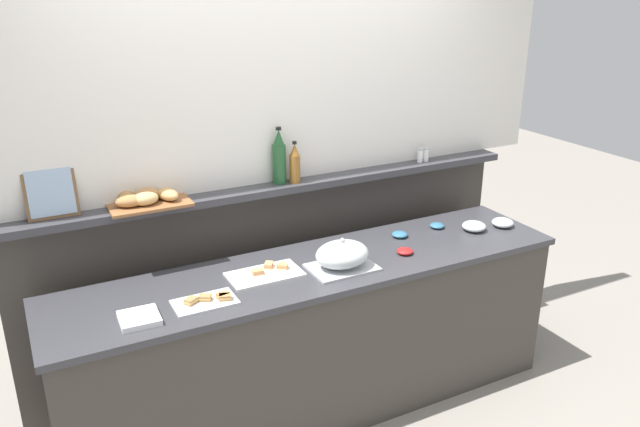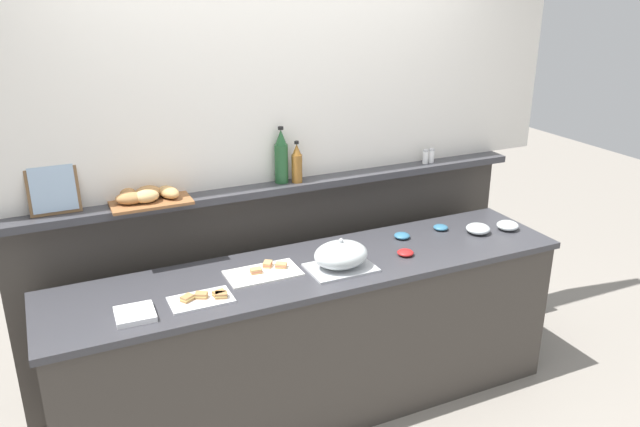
{
  "view_description": "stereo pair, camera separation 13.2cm",
  "coord_description": "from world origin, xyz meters",
  "px_view_note": "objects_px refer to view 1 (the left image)",
  "views": [
    {
      "loc": [
        -1.36,
        -2.66,
        2.3
      ],
      "look_at": [
        0.07,
        0.1,
        1.12
      ],
      "focal_mm": 35.62,
      "sensor_mm": 36.0,
      "label": 1
    },
    {
      "loc": [
        -1.24,
        -2.71,
        2.3
      ],
      "look_at": [
        0.07,
        0.1,
        1.12
      ],
      "focal_mm": 35.62,
      "sensor_mm": 36.0,
      "label": 2
    }
  ],
  "objects_px": {
    "condiment_bowl_red": "(437,226)",
    "sandwich_platter_front": "(207,301)",
    "wine_bottle_green": "(279,158)",
    "bread_basket": "(145,199)",
    "napkin_stack": "(139,318)",
    "glass_bowl_medium": "(503,223)",
    "vinegar_bottle_amber": "(295,164)",
    "salt_shaker": "(420,155)",
    "glass_bowl_large": "(474,227)",
    "condiment_bowl_dark": "(405,251)",
    "pepper_shaker": "(426,155)",
    "sandwich_platter_rear": "(266,273)",
    "condiment_bowl_teal": "(400,234)",
    "serving_cloche": "(342,256)",
    "framed_picture": "(51,193)"
  },
  "relations": [
    {
      "from": "condiment_bowl_red",
      "to": "sandwich_platter_front",
      "type": "bearing_deg",
      "value": -170.38
    },
    {
      "from": "wine_bottle_green",
      "to": "bread_basket",
      "type": "xyz_separation_m",
      "value": [
        -0.75,
        -0.02,
        -0.11
      ]
    },
    {
      "from": "napkin_stack",
      "to": "condiment_bowl_red",
      "type": "bearing_deg",
      "value": 8.61
    },
    {
      "from": "glass_bowl_medium",
      "to": "condiment_bowl_red",
      "type": "relative_size",
      "value": 1.49
    },
    {
      "from": "vinegar_bottle_amber",
      "to": "salt_shaker",
      "type": "relative_size",
      "value": 2.71
    },
    {
      "from": "glass_bowl_medium",
      "to": "napkin_stack",
      "type": "height_order",
      "value": "glass_bowl_medium"
    },
    {
      "from": "glass_bowl_large",
      "to": "condiment_bowl_dark",
      "type": "distance_m",
      "value": 0.56
    },
    {
      "from": "condiment_bowl_dark",
      "to": "pepper_shaker",
      "type": "height_order",
      "value": "pepper_shaker"
    },
    {
      "from": "glass_bowl_large",
      "to": "vinegar_bottle_amber",
      "type": "height_order",
      "value": "vinegar_bottle_amber"
    },
    {
      "from": "napkin_stack",
      "to": "wine_bottle_green",
      "type": "distance_m",
      "value": 1.19
    },
    {
      "from": "sandwich_platter_rear",
      "to": "pepper_shaker",
      "type": "distance_m",
      "value": 1.36
    },
    {
      "from": "condiment_bowl_teal",
      "to": "pepper_shaker",
      "type": "height_order",
      "value": "pepper_shaker"
    },
    {
      "from": "sandwich_platter_front",
      "to": "pepper_shaker",
      "type": "distance_m",
      "value": 1.73
    },
    {
      "from": "glass_bowl_medium",
      "to": "wine_bottle_green",
      "type": "relative_size",
      "value": 0.41
    },
    {
      "from": "serving_cloche",
      "to": "condiment_bowl_teal",
      "type": "height_order",
      "value": "serving_cloche"
    },
    {
      "from": "sandwich_platter_rear",
      "to": "serving_cloche",
      "type": "relative_size",
      "value": 1.09
    },
    {
      "from": "sandwich_platter_rear",
      "to": "framed_picture",
      "type": "height_order",
      "value": "framed_picture"
    },
    {
      "from": "napkin_stack",
      "to": "serving_cloche",
      "type": "bearing_deg",
      "value": 2.78
    },
    {
      "from": "pepper_shaker",
      "to": "glass_bowl_medium",
      "type": "bearing_deg",
      "value": -59.16
    },
    {
      "from": "condiment_bowl_teal",
      "to": "condiment_bowl_dark",
      "type": "xyz_separation_m",
      "value": [
        -0.11,
        -0.21,
        -0.0
      ]
    },
    {
      "from": "glass_bowl_large",
      "to": "framed_picture",
      "type": "relative_size",
      "value": 0.57
    },
    {
      "from": "sandwich_platter_rear",
      "to": "salt_shaker",
      "type": "xyz_separation_m",
      "value": [
        1.2,
        0.39,
        0.36
      ]
    },
    {
      "from": "condiment_bowl_dark",
      "to": "glass_bowl_large",
      "type": "bearing_deg",
      "value": 8.66
    },
    {
      "from": "condiment_bowl_teal",
      "to": "salt_shaker",
      "type": "height_order",
      "value": "salt_shaker"
    },
    {
      "from": "sandwich_platter_rear",
      "to": "salt_shaker",
      "type": "bearing_deg",
      "value": 17.85
    },
    {
      "from": "bread_basket",
      "to": "condiment_bowl_teal",
      "type": "bearing_deg",
      "value": -12.06
    },
    {
      "from": "bread_basket",
      "to": "framed_picture",
      "type": "distance_m",
      "value": 0.44
    },
    {
      "from": "sandwich_platter_front",
      "to": "napkin_stack",
      "type": "xyz_separation_m",
      "value": [
        -0.31,
        -0.02,
        0.0
      ]
    },
    {
      "from": "condiment_bowl_dark",
      "to": "pepper_shaker",
      "type": "relative_size",
      "value": 1.03
    },
    {
      "from": "glass_bowl_large",
      "to": "vinegar_bottle_amber",
      "type": "distance_m",
      "value": 1.13
    },
    {
      "from": "condiment_bowl_red",
      "to": "pepper_shaker",
      "type": "distance_m",
      "value": 0.46
    },
    {
      "from": "serving_cloche",
      "to": "bread_basket",
      "type": "xyz_separation_m",
      "value": [
        -0.86,
        0.5,
        0.29
      ]
    },
    {
      "from": "pepper_shaker",
      "to": "condiment_bowl_dark",
      "type": "bearing_deg",
      "value": -133.91
    },
    {
      "from": "serving_cloche",
      "to": "condiment_bowl_red",
      "type": "height_order",
      "value": "serving_cloche"
    },
    {
      "from": "condiment_bowl_dark",
      "to": "condiment_bowl_red",
      "type": "xyz_separation_m",
      "value": [
        0.38,
        0.22,
        -0.0
      ]
    },
    {
      "from": "vinegar_bottle_amber",
      "to": "salt_shaker",
      "type": "height_order",
      "value": "vinegar_bottle_amber"
    },
    {
      "from": "napkin_stack",
      "to": "framed_picture",
      "type": "height_order",
      "value": "framed_picture"
    },
    {
      "from": "condiment_bowl_teal",
      "to": "pepper_shaker",
      "type": "distance_m",
      "value": 0.59
    },
    {
      "from": "salt_shaker",
      "to": "framed_picture",
      "type": "relative_size",
      "value": 0.35
    },
    {
      "from": "condiment_bowl_teal",
      "to": "vinegar_bottle_amber",
      "type": "distance_m",
      "value": 0.73
    },
    {
      "from": "bread_basket",
      "to": "wine_bottle_green",
      "type": "bearing_deg",
      "value": 1.88
    },
    {
      "from": "sandwich_platter_rear",
      "to": "glass_bowl_large",
      "type": "xyz_separation_m",
      "value": [
        1.32,
        -0.03,
        0.02
      ]
    },
    {
      "from": "condiment_bowl_dark",
      "to": "sandwich_platter_rear",
      "type": "bearing_deg",
      "value": 171.66
    },
    {
      "from": "condiment_bowl_teal",
      "to": "salt_shaker",
      "type": "distance_m",
      "value": 0.57
    },
    {
      "from": "wine_bottle_green",
      "to": "salt_shaker",
      "type": "height_order",
      "value": "wine_bottle_green"
    },
    {
      "from": "sandwich_platter_front",
      "to": "serving_cloche",
      "type": "xyz_separation_m",
      "value": [
        0.73,
        0.03,
        0.06
      ]
    },
    {
      "from": "glass_bowl_medium",
      "to": "bread_basket",
      "type": "xyz_separation_m",
      "value": [
        -1.99,
        0.44,
        0.34
      ]
    },
    {
      "from": "condiment_bowl_red",
      "to": "napkin_stack",
      "type": "height_order",
      "value": "condiment_bowl_red"
    },
    {
      "from": "sandwich_platter_front",
      "to": "bread_basket",
      "type": "xyz_separation_m",
      "value": [
        -0.13,
        0.53,
        0.35
      ]
    },
    {
      "from": "serving_cloche",
      "to": "glass_bowl_large",
      "type": "xyz_separation_m",
      "value": [
        0.94,
        0.09,
        -0.05
      ]
    }
  ]
}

